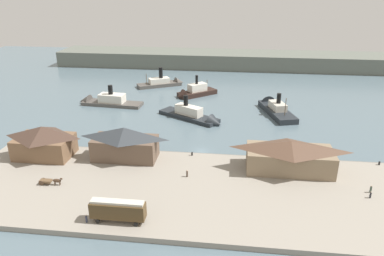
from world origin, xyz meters
TOP-DOWN VIEW (x-y plane):
  - ground_plane at (0.00, 0.00)m, footprint 320.00×320.00m
  - quay_promenade at (0.00, -22.00)m, footprint 110.00×36.00m
  - seawall_edge at (0.00, -3.60)m, footprint 110.00×0.80m
  - ferry_shed_west_terminal at (-40.70, -10.41)m, footprint 14.64×9.84m
  - ferry_shed_customs_shed at (-19.16, -9.09)m, footprint 16.82×8.14m
  - ferry_shed_central_terminal at (22.53, -10.44)m, footprint 21.06×9.97m
  - street_tram at (-12.71, -35.69)m, footprint 10.70×2.68m
  - horse_cart at (-32.40, -24.26)m, footprint 5.58×1.47m
  - pedestrian_near_east_shed at (-1.83, -16.89)m, footprint 0.44×0.44m
  - pedestrian_standing_center at (38.46, -21.21)m, footprint 0.38×0.38m
  - pedestrian_by_tram at (39.25, -18.89)m, footprint 0.43×0.43m
  - pedestrian_walking_east at (-18.74, -36.81)m, footprint 0.41×0.41m
  - mooring_post_center_west at (45.72, -4.96)m, footprint 0.44×0.44m
  - mooring_post_center_east at (34.79, -5.18)m, footprint 0.44×0.44m
  - mooring_post_west at (-2.05, -5.35)m, footprint 0.44×0.44m
  - ferry_near_quay at (22.99, 36.73)m, footprint 12.87×24.85m
  - ferry_outer_harbor at (-23.47, 66.79)m, footprint 21.38×15.01m
  - ferry_approaching_east at (-8.54, 52.35)m, footprint 17.34×15.98m
  - ferry_mid_harbor at (-4.20, 24.38)m, footprint 24.16×17.70m
  - ferry_departing_north at (-41.43, 37.02)m, footprint 25.64×8.37m
  - far_headland at (0.00, 110.00)m, footprint 180.00×24.00m

SIDE VIEW (x-z plane):
  - ground_plane at x=0.00m, z-range 0.00..0.00m
  - seawall_edge at x=0.00m, z-range 0.00..1.00m
  - quay_promenade at x=0.00m, z-range 0.00..1.20m
  - ferry_mid_harbor at x=-4.20m, z-range -3.74..6.39m
  - ferry_near_quay at x=22.99m, z-range -3.64..6.43m
  - ferry_departing_north at x=-41.43m, z-range -3.63..6.46m
  - ferry_outer_harbor at x=-23.47m, z-range -3.80..6.64m
  - ferry_approaching_east at x=-8.54m, z-range -3.55..6.77m
  - mooring_post_center_west at x=45.72m, z-range 1.20..2.10m
  - mooring_post_center_east at x=34.79m, z-range 1.20..2.10m
  - mooring_post_west at x=-2.05m, z-range 1.20..2.10m
  - pedestrian_standing_center at x=38.46m, z-range 1.13..2.67m
  - pedestrian_walking_east at x=-18.74m, z-range 1.13..2.79m
  - pedestrian_by_tram at x=39.25m, z-range 1.12..2.84m
  - pedestrian_near_east_shed at x=-1.83m, z-range 1.12..2.89m
  - horse_cart at x=-32.40m, z-range 1.20..3.07m
  - street_tram at x=-12.71m, z-range 1.56..6.11m
  - far_headland at x=0.00m, z-range 0.00..8.00m
  - ferry_shed_central_terminal at x=22.53m, z-range 1.25..8.92m
  - ferry_shed_west_terminal at x=-40.70m, z-range 1.27..9.68m
  - ferry_shed_customs_shed at x=-19.16m, z-range 1.27..9.91m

